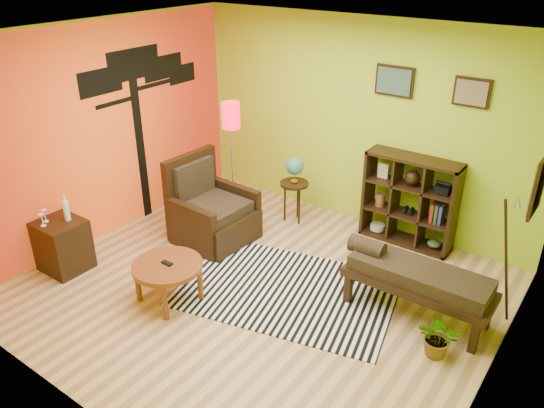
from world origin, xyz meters
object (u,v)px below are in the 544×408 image
Objects in this scene: armchair at (211,215)px; floor_lamp at (231,126)px; globe_table at (295,173)px; potted_plant at (439,341)px; cube_shelf at (410,201)px; side_cabinet at (63,245)px; bench at (415,277)px; coffee_table at (168,269)px.

armchair is 0.66× the size of floor_lamp.
globe_table is (0.63, 1.05, 0.40)m from armchair.
floor_lamp is 3.75m from potted_plant.
cube_shelf is 2.22m from potted_plant.
floor_lamp is at bearing 68.99° from side_cabinet.
globe_table reaches higher than bench.
coffee_table is at bearing -149.09° from bench.
armchair is 1.16× the size of globe_table.
armchair reaches higher than globe_table.
armchair is 1.18× the size of side_cabinet.
cube_shelf is at bearing 120.89° from potted_plant.
armchair is 2.83m from bench.
armchair is 2.61× the size of potted_plant.
coffee_table reaches higher than potted_plant.
bench is at bearing 23.54° from side_cabinet.
coffee_table is 0.79× the size of globe_table.
floor_lamp is at bearing 108.92° from coffee_table.
floor_lamp is 1.77× the size of globe_table.
floor_lamp is 1.09× the size of bench.
cube_shelf is (1.54, 0.38, -0.14)m from globe_table.
cube_shelf reaches higher than potted_plant.
globe_table is at bearing 155.08° from bench.
bench is at bearing 134.90° from potted_plant.
cube_shelf reaches higher than side_cabinet.
side_cabinet is 2.59m from floor_lamp.
cube_shelf is at bearing 59.60° from coffee_table.
cube_shelf is (2.27, 0.84, -0.79)m from floor_lamp.
armchair is (-0.56, 1.32, -0.07)m from coffee_table.
coffee_table is 1.44m from armchair.
armchair is 0.94× the size of cube_shelf.
floor_lamp reaches higher than bench.
globe_table reaches higher than coffee_table.
side_cabinet reaches higher than coffee_table.
cube_shelf is (3.11, 3.04, 0.28)m from side_cabinet.
coffee_table is 2.88m from potted_plant.
armchair is 3.33m from potted_plant.
floor_lamp is (0.84, 2.20, 1.07)m from side_cabinet.
globe_table is at bearing 32.37° from floor_lamp.
side_cabinet is 4.39m from potted_plant.
bench is 0.73m from potted_plant.
bench is at bearing 30.91° from coffee_table.
armchair is 1.86m from side_cabinet.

